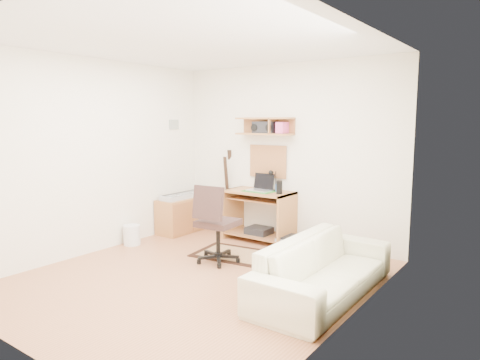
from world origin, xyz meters
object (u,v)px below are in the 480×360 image
Objects in this scene: task_chair at (218,223)px; printer at (294,242)px; desk at (259,216)px; sofa at (324,259)px; cabinet at (183,214)px.

task_chair is 1.26m from printer.
desk reaches higher than printer.
sofa is at bearing -51.92° from printer.
task_chair reaches higher than desk.
sofa reaches higher than printer.
task_chair reaches higher than printer.
sofa reaches higher than cabinet.
sofa reaches higher than desk.
sofa is at bearing -12.33° from task_chair.
task_chair is at bearing -83.56° from desk.
printer is at bearing -5.32° from desk.
task_chair is at bearing 83.01° from sofa.
cabinet reaches higher than printer.
printer is (1.92, 0.20, -0.19)m from cabinet.
desk is 2.13m from sofa.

